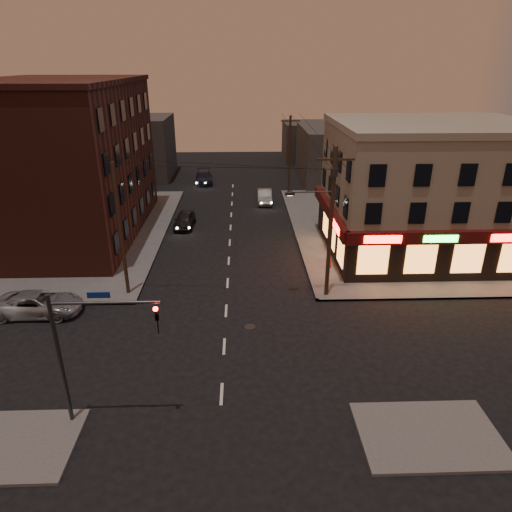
{
  "coord_description": "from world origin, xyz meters",
  "views": [
    {
      "loc": [
        1.08,
        -21.7,
        14.84
      ],
      "look_at": [
        1.98,
        5.45,
        3.2
      ],
      "focal_mm": 32.0,
      "sensor_mm": 36.0,
      "label": 1
    }
  ],
  "objects_px": {
    "sedan_mid": "(265,196)",
    "sedan_far": "(204,177)",
    "fire_hydrant": "(329,263)",
    "sedan_near": "(185,220)",
    "suv_cross": "(38,304)"
  },
  "relations": [
    {
      "from": "sedan_near",
      "to": "fire_hydrant",
      "type": "distance_m",
      "value": 15.92
    },
    {
      "from": "sedan_near",
      "to": "sedan_mid",
      "type": "bearing_deg",
      "value": 46.7
    },
    {
      "from": "sedan_near",
      "to": "sedan_far",
      "type": "bearing_deg",
      "value": 90.36
    },
    {
      "from": "sedan_mid",
      "to": "sedan_far",
      "type": "xyz_separation_m",
      "value": [
        -7.52,
        9.4,
        0.02
      ]
    },
    {
      "from": "suv_cross",
      "to": "fire_hydrant",
      "type": "height_order",
      "value": "suv_cross"
    },
    {
      "from": "suv_cross",
      "to": "fire_hydrant",
      "type": "relative_size",
      "value": 7.22
    },
    {
      "from": "suv_cross",
      "to": "sedan_mid",
      "type": "bearing_deg",
      "value": -31.82
    },
    {
      "from": "sedan_mid",
      "to": "fire_hydrant",
      "type": "xyz_separation_m",
      "value": [
        4.08,
        -18.14,
        -0.19
      ]
    },
    {
      "from": "fire_hydrant",
      "to": "sedan_near",
      "type": "bearing_deg",
      "value": 140.18
    },
    {
      "from": "sedan_near",
      "to": "sedan_mid",
      "type": "relative_size",
      "value": 0.97
    },
    {
      "from": "sedan_near",
      "to": "sedan_far",
      "type": "distance_m",
      "value": 17.35
    },
    {
      "from": "fire_hydrant",
      "to": "suv_cross",
      "type": "bearing_deg",
      "value": -162.64
    },
    {
      "from": "sedan_mid",
      "to": "sedan_far",
      "type": "distance_m",
      "value": 12.04
    },
    {
      "from": "suv_cross",
      "to": "sedan_mid",
      "type": "relative_size",
      "value": 1.19
    },
    {
      "from": "sedan_mid",
      "to": "fire_hydrant",
      "type": "distance_m",
      "value": 18.59
    }
  ]
}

